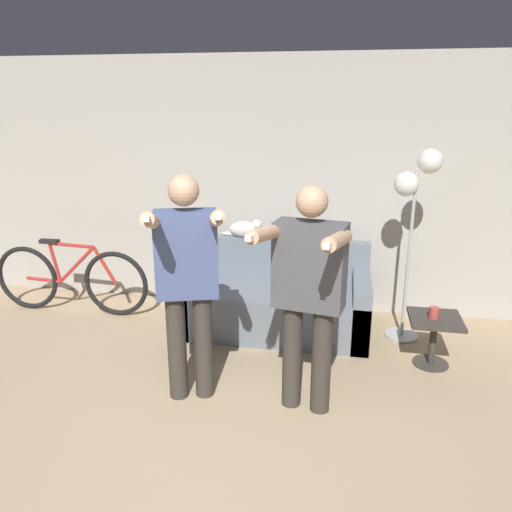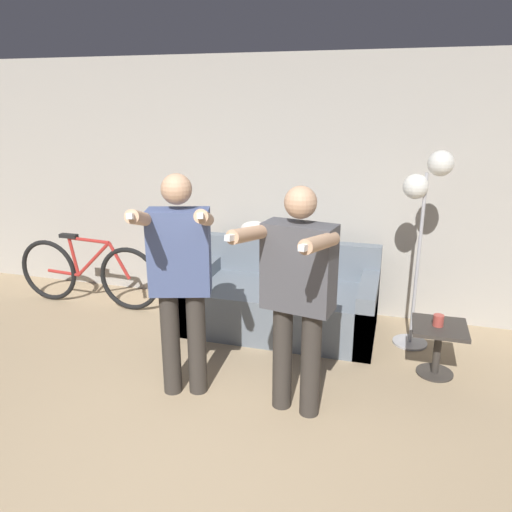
% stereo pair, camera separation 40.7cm
% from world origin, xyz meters
% --- Properties ---
extents(wall_back, '(10.00, 0.05, 2.60)m').
position_xyz_m(wall_back, '(0.00, 3.08, 1.30)').
color(wall_back, '#B7B2A8').
rests_on(wall_back, ground_plane).
extents(couch, '(1.80, 0.92, 0.81)m').
position_xyz_m(couch, '(0.15, 2.48, 0.27)').
color(couch, slate).
rests_on(couch, ground_plane).
extents(person_left, '(0.63, 0.76, 1.68)m').
position_xyz_m(person_left, '(-0.30, 1.15, 0.98)').
color(person_left, '#38332D').
rests_on(person_left, ground_plane).
extents(person_right, '(0.63, 0.74, 1.64)m').
position_xyz_m(person_right, '(0.56, 1.15, 0.96)').
color(person_right, '#38332D').
rests_on(person_right, ground_plane).
extents(cat, '(0.43, 0.14, 0.19)m').
position_xyz_m(cat, '(-0.22, 2.83, 0.90)').
color(cat, silver).
rests_on(cat, couch).
extents(floor_lamp, '(0.39, 0.31, 1.77)m').
position_xyz_m(floor_lamp, '(1.38, 2.48, 1.38)').
color(floor_lamp, '#B2B2B7').
rests_on(floor_lamp, ground_plane).
extents(side_table, '(0.42, 0.42, 0.43)m').
position_xyz_m(side_table, '(1.56, 1.98, 0.31)').
color(side_table, '#38332D').
rests_on(side_table, ground_plane).
extents(cup, '(0.08, 0.08, 0.09)m').
position_xyz_m(cup, '(1.55, 1.97, 0.48)').
color(cup, '#B7473D').
rests_on(cup, side_table).
extents(bicycle, '(1.70, 0.07, 0.79)m').
position_xyz_m(bicycle, '(-2.01, 2.46, 0.36)').
color(bicycle, black).
rests_on(bicycle, ground_plane).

